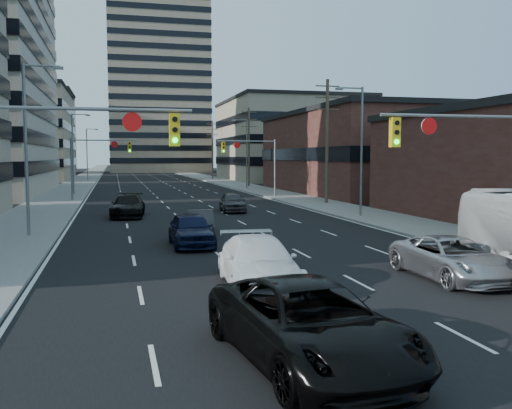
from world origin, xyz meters
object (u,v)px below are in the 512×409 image
at_px(silver_suv, 452,258).
at_px(sedan_blue, 191,229).
at_px(black_pickup, 309,324).
at_px(white_van, 259,263).

height_order(silver_suv, sedan_blue, sedan_blue).
height_order(black_pickup, white_van, black_pickup).
bearing_deg(black_pickup, white_van, 77.10).
distance_m(black_pickup, silver_suv, 9.90).
relative_size(white_van, silver_suv, 1.05).
bearing_deg(white_van, black_pickup, -91.82).
bearing_deg(white_van, silver_suv, -0.20).
xyz_separation_m(black_pickup, sedan_blue, (-0.33, 15.93, -0.03)).
bearing_deg(black_pickup, sedan_blue, 84.02).
bearing_deg(silver_suv, black_pickup, -139.60).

